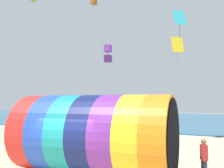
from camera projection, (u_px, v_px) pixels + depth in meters
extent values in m
cube|color=#236084|center=(185.00, 119.00, 42.45)|extent=(120.00, 40.00, 0.10)
cylinder|color=red|center=(39.00, 131.00, 12.10)|extent=(1.09, 3.49, 3.47)
cylinder|color=blue|center=(56.00, 132.00, 11.73)|extent=(1.09, 3.49, 3.47)
cylinder|color=teal|center=(75.00, 133.00, 11.37)|extent=(1.09, 3.49, 3.47)
cylinder|color=navy|center=(94.00, 134.00, 11.00)|extent=(1.09, 3.49, 3.47)
cylinder|color=purple|center=(115.00, 135.00, 10.63)|extent=(1.09, 3.49, 3.47)
cylinder|color=yellow|center=(137.00, 137.00, 10.27)|extent=(1.09, 3.49, 3.47)
cylinder|color=orange|center=(161.00, 138.00, 9.90)|extent=(1.09, 3.49, 3.47)
cylinder|color=black|center=(174.00, 139.00, 9.71)|extent=(0.16, 3.19, 3.19)
cube|color=red|center=(204.00, 152.00, 10.05)|extent=(0.34, 0.42, 0.62)
sphere|color=#9E7051|center=(204.00, 141.00, 10.08)|extent=(0.22, 0.22, 0.22)
cube|color=#8F4F12|center=(94.00, 2.00, 25.26)|extent=(0.52, 0.52, 0.52)
cube|color=#2DB2C6|center=(180.00, 17.00, 14.96)|extent=(0.89, 0.82, 1.00)
cylinder|color=#1B6B77|center=(180.00, 30.00, 14.91)|extent=(0.03, 0.03, 1.09)
cube|color=purple|center=(108.00, 49.00, 23.70)|extent=(0.65, 0.65, 0.65)
cube|color=#4C1E6B|center=(108.00, 59.00, 23.63)|extent=(0.65, 0.65, 0.65)
cylinder|color=black|center=(108.00, 54.00, 23.66)|extent=(0.02, 0.02, 1.74)
cube|color=yellow|center=(178.00, 44.00, 21.53)|extent=(1.08, 0.90, 1.41)
cylinder|color=olive|center=(178.00, 56.00, 21.46)|extent=(0.03, 0.03, 1.46)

